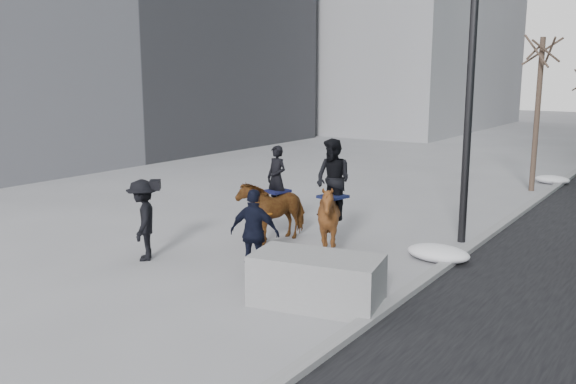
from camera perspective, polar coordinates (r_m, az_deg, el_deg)
The scene contains 10 objects.
ground at distance 12.34m, azimuth -3.20°, elevation -7.74°, with size 120.00×120.00×0.00m, color gray.
curb at distance 20.05m, azimuth 21.88°, elevation -1.00°, with size 0.25×90.00×0.12m, color gray.
planter at distance 10.68m, azimuth 2.70°, elevation -8.24°, with size 2.23×1.11×0.89m, color gray.
tree_near at distance 22.21m, azimuth 22.33°, elevation 7.37°, with size 1.20×1.20×5.71m, color #3C2C23, non-canonical shape.
mounted_left at distance 14.68m, azimuth -1.35°, elevation -1.23°, with size 1.10×1.87×2.27m.
mounted_right at distance 13.23m, azimuth 3.95°, elevation -1.77°, with size 1.69×1.82×2.60m.
feeder at distance 12.04m, azimuth -3.14°, elevation -3.85°, with size 1.11×0.99×1.75m.
camera_crew at distance 13.43m, azimuth -13.41°, elevation -2.53°, with size 1.24×1.28×1.75m.
lamppost at distance 14.62m, azimuth 16.81°, elevation 14.61°, with size 0.25×1.60×9.09m.
snow_piles at distance 17.79m, azimuth 19.20°, elevation -1.91°, with size 1.37×12.10×0.35m.
Camera 1 is at (7.19, -9.21, 3.98)m, focal length 38.00 mm.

